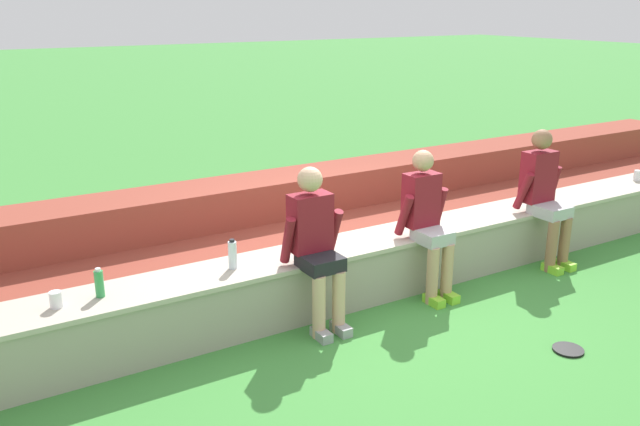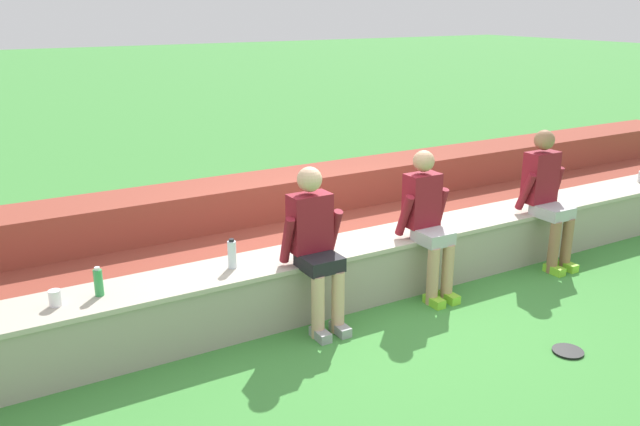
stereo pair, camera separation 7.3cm
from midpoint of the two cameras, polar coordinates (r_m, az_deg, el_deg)
The scene contains 10 objects.
ground_plane at distance 6.17m, azimuth 5.60°, elevation -7.95°, with size 80.00×80.00×0.00m, color #428E3D.
stone_seating_wall at distance 6.25m, azimuth 4.23°, elevation -4.61°, with size 9.96×0.58×0.55m.
brick_bleachers at distance 7.29m, azimuth -1.67°, elevation -0.78°, with size 13.23×1.33×0.84m.
person_left_of_center at distance 5.50m, azimuth -0.03°, elevation -2.63°, with size 0.53×0.56×1.38m.
person_center at distance 6.20m, azimuth 9.64°, elevation -0.63°, with size 0.50×0.56×1.38m.
person_right_of_center at distance 7.25m, azimuth 19.28°, elevation 1.54°, with size 0.53×0.60×1.42m.
water_bottle_near_left at distance 5.51m, azimuth -7.23°, elevation -3.56°, with size 0.07×0.07×0.26m.
water_bottle_mid_right at distance 5.23m, azimuth -18.20°, elevation -5.70°, with size 0.07×0.07×0.23m.
plastic_cup_left_end at distance 5.18m, azimuth -21.53°, elevation -6.85°, with size 0.09×0.09×0.12m, color white.
frisbee at distance 5.74m, azimuth 20.97°, elevation -11.10°, with size 0.25×0.25×0.02m, color black.
Camera 2 is at (-3.28, -4.49, 2.66)m, focal length 37.06 mm.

